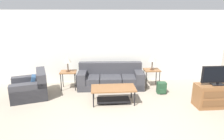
% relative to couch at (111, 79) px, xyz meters
% --- Properties ---
extents(ground_plane, '(24.00, 24.00, 0.00)m').
position_rel_couch_xyz_m(ground_plane, '(0.01, -3.05, -0.29)').
color(ground_plane, gray).
extents(wall_back, '(8.77, 0.06, 2.60)m').
position_rel_couch_xyz_m(wall_back, '(0.01, 0.66, 1.01)').
color(wall_back, silver).
rests_on(wall_back, ground_plane).
extents(couch, '(2.26, 1.03, 0.82)m').
position_rel_couch_xyz_m(couch, '(0.00, 0.00, 0.00)').
color(couch, '#38383D').
rests_on(couch, ground_plane).
extents(armchair, '(1.27, 1.30, 0.80)m').
position_rel_couch_xyz_m(armchair, '(-2.49, -0.66, -0.01)').
color(armchair, '#38383D').
rests_on(armchair, ground_plane).
extents(coffee_table, '(1.26, 0.65, 0.46)m').
position_rel_couch_xyz_m(coffee_table, '(-0.02, -1.29, 0.05)').
color(coffee_table, brown).
rests_on(coffee_table, ground_plane).
extents(side_table_left, '(0.53, 0.45, 0.62)m').
position_rel_couch_xyz_m(side_table_left, '(-1.43, -0.09, 0.25)').
color(side_table_left, brown).
rests_on(side_table_left, ground_plane).
extents(side_table_right, '(0.53, 0.45, 0.62)m').
position_rel_couch_xyz_m(side_table_right, '(1.42, -0.09, 0.25)').
color(side_table_right, brown).
rests_on(side_table_right, ground_plane).
extents(table_lamp_left, '(0.25, 0.25, 0.52)m').
position_rel_couch_xyz_m(table_lamp_left, '(-1.43, -0.09, 0.72)').
color(table_lamp_left, '#472D1E').
rests_on(table_lamp_left, side_table_left).
extents(table_lamp_right, '(0.25, 0.25, 0.52)m').
position_rel_couch_xyz_m(table_lamp_right, '(1.42, -0.09, 0.72)').
color(table_lamp_right, '#472D1E').
rests_on(table_lamp_right, side_table_right).
extents(tv_console, '(1.12, 0.49, 0.63)m').
position_rel_couch_xyz_m(tv_console, '(2.76, -1.75, 0.02)').
color(tv_console, brown).
rests_on(tv_console, ground_plane).
extents(television, '(0.95, 0.20, 0.53)m').
position_rel_couch_xyz_m(television, '(2.76, -1.75, 0.62)').
color(television, black).
rests_on(television, tv_console).
extents(backpack, '(0.28, 0.28, 0.37)m').
position_rel_couch_xyz_m(backpack, '(1.58, -0.72, -0.12)').
color(backpack, '#23472D').
rests_on(backpack, ground_plane).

